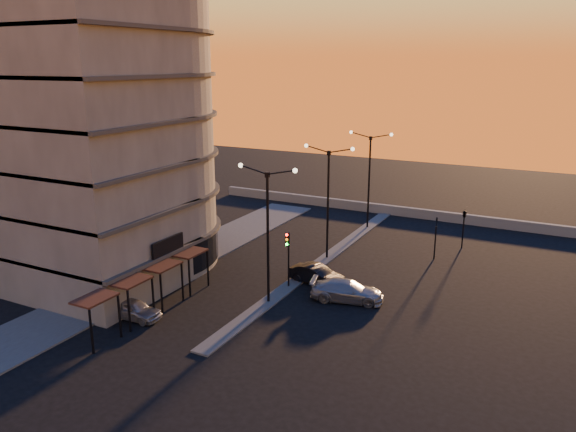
# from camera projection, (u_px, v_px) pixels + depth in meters

# --- Properties ---
(ground) EXTENTS (120.00, 120.00, 0.00)m
(ground) POSITION_uv_depth(u_px,v_px,m) (269.00, 303.00, 38.38)
(ground) COLOR black
(ground) RESTS_ON ground
(sidewalk_west) EXTENTS (5.00, 40.00, 0.12)m
(sidewalk_west) POSITION_uv_depth(u_px,v_px,m) (182.00, 260.00, 46.44)
(sidewalk_west) COLOR #484846
(sidewalk_west) RESTS_ON ground
(median) EXTENTS (1.20, 36.00, 0.12)m
(median) POSITION_uv_depth(u_px,v_px,m) (327.00, 258.00, 46.93)
(median) COLOR #484846
(median) RESTS_ON ground
(parapet) EXTENTS (44.00, 0.50, 1.00)m
(parapet) POSITION_uv_depth(u_px,v_px,m) (404.00, 212.00, 59.62)
(parapet) COLOR slate
(parapet) RESTS_ON ground
(building) EXTENTS (14.35, 17.08, 25.00)m
(building) POSITION_uv_depth(u_px,v_px,m) (102.00, 118.00, 41.42)
(building) COLOR #646058
(building) RESTS_ON ground
(streetlamp_near) EXTENTS (4.32, 0.32, 9.51)m
(streetlamp_near) POSITION_uv_depth(u_px,v_px,m) (268.00, 224.00, 36.89)
(streetlamp_near) COLOR black
(streetlamp_near) RESTS_ON ground
(streetlamp_mid) EXTENTS (4.32, 0.32, 9.51)m
(streetlamp_mid) POSITION_uv_depth(u_px,v_px,m) (328.00, 193.00, 45.45)
(streetlamp_mid) COLOR black
(streetlamp_mid) RESTS_ON ground
(streetlamp_far) EXTENTS (4.32, 0.32, 9.51)m
(streetlamp_far) POSITION_uv_depth(u_px,v_px,m) (369.00, 172.00, 54.01)
(streetlamp_far) COLOR black
(streetlamp_far) RESTS_ON ground
(traffic_light_main) EXTENTS (0.28, 0.44, 4.25)m
(traffic_light_main) POSITION_uv_depth(u_px,v_px,m) (288.00, 250.00, 40.07)
(traffic_light_main) COLOR black
(traffic_light_main) RESTS_ON ground
(signal_east_a) EXTENTS (0.13, 0.16, 3.60)m
(signal_east_a) POSITION_uv_depth(u_px,v_px,m) (436.00, 237.00, 46.31)
(signal_east_a) COLOR black
(signal_east_a) RESTS_ON ground
(signal_east_b) EXTENTS (0.42, 1.99, 3.60)m
(signal_east_b) POSITION_uv_depth(u_px,v_px,m) (464.00, 214.00, 48.76)
(signal_east_b) COLOR black
(signal_east_b) RESTS_ON ground
(car_hatchback) EXTENTS (3.88, 1.75, 1.29)m
(car_hatchback) POSITION_uv_depth(u_px,v_px,m) (133.00, 309.00, 35.86)
(car_hatchback) COLOR #9E9FA5
(car_hatchback) RESTS_ON ground
(car_sedan) EXTENTS (4.44, 2.20, 1.40)m
(car_sedan) POSITION_uv_depth(u_px,v_px,m) (316.00, 275.00, 41.46)
(car_sedan) COLOR black
(car_sedan) RESTS_ON ground
(car_wagon) EXTENTS (5.34, 3.16, 1.45)m
(car_wagon) POSITION_uv_depth(u_px,v_px,m) (347.00, 291.00, 38.52)
(car_wagon) COLOR #919498
(car_wagon) RESTS_ON ground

